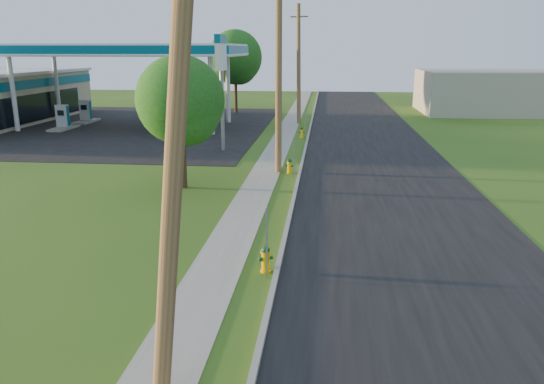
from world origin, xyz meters
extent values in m
plane|color=#2D5214|center=(0.00, 0.00, 0.00)|extent=(140.00, 140.00, 0.00)
cube|color=black|center=(4.50, 10.00, 0.01)|extent=(8.00, 120.00, 0.02)
cube|color=gray|center=(0.50, 10.00, 0.07)|extent=(0.15, 120.00, 0.15)
cube|color=gray|center=(-1.25, 10.00, 0.01)|extent=(1.50, 120.00, 0.03)
cube|color=black|center=(-16.00, 32.00, 0.01)|extent=(26.00, 28.00, 0.02)
cylinder|color=brown|center=(-0.60, -1.00, 4.75)|extent=(1.31, 0.32, 9.48)
cylinder|color=brown|center=(-0.60, 17.00, 4.90)|extent=(0.32, 0.32, 9.80)
cylinder|color=brown|center=(-0.60, 35.00, 4.75)|extent=(0.49, 0.32, 9.50)
cube|color=brown|center=(-0.60, 35.00, 8.50)|extent=(1.40, 0.10, 0.12)
cube|color=gray|center=(0.25, 4.20, 1.00)|extent=(0.05, 0.04, 2.00)
cube|color=gray|center=(0.25, 16.00, 1.00)|extent=(0.05, 0.04, 2.00)
cube|color=gray|center=(0.25, 28.20, 1.00)|extent=(0.05, 0.04, 2.00)
cylinder|color=silver|center=(-21.50, 28.70, 2.75)|extent=(0.36, 0.36, 5.50)
cylinder|color=silver|center=(-21.50, 35.30, 2.75)|extent=(0.36, 0.36, 5.50)
cylinder|color=silver|center=(-6.50, 28.70, 2.75)|extent=(0.36, 0.36, 5.50)
cylinder|color=silver|center=(-6.50, 35.30, 2.75)|extent=(0.36, 0.36, 5.50)
cube|color=silver|center=(-14.00, 32.00, 5.95)|extent=(18.00, 9.00, 0.90)
cube|color=#00536D|center=(-14.00, 32.00, 5.95)|extent=(18.15, 9.15, 0.63)
cube|color=silver|center=(-14.00, 32.00, 5.63)|extent=(18.18, 9.18, 0.10)
cube|color=gray|center=(-18.50, 30.00, 0.09)|extent=(1.20, 3.20, 0.18)
cube|color=#9EA0A3|center=(-18.50, 30.00, 1.05)|extent=(0.90, 0.50, 1.70)
cube|color=#00536D|center=(-18.50, 30.00, 1.05)|extent=(0.94, 0.40, 1.50)
cube|color=black|center=(-18.50, 29.73, 1.30)|extent=(0.50, 0.02, 0.40)
cube|color=gray|center=(-9.50, 30.00, 0.09)|extent=(1.20, 3.20, 0.18)
cube|color=#9EA0A3|center=(-9.50, 30.00, 1.05)|extent=(0.90, 0.50, 1.70)
cube|color=#00536D|center=(-9.50, 30.00, 1.05)|extent=(0.94, 0.40, 1.50)
cube|color=black|center=(-9.50, 29.73, 1.30)|extent=(0.50, 0.02, 0.40)
cube|color=gray|center=(-18.50, 34.00, 0.09)|extent=(1.20, 3.20, 0.18)
cube|color=#9EA0A3|center=(-18.50, 34.00, 1.05)|extent=(0.90, 0.50, 1.70)
cube|color=#00536D|center=(-18.50, 34.00, 1.05)|extent=(0.94, 0.40, 1.50)
cube|color=black|center=(-18.50, 33.73, 1.30)|extent=(0.50, 0.02, 0.40)
cube|color=gray|center=(-9.50, 34.00, 0.09)|extent=(1.20, 3.20, 0.18)
cube|color=#9EA0A3|center=(-9.50, 34.00, 1.05)|extent=(0.90, 0.50, 1.70)
cube|color=#00536D|center=(-9.50, 34.00, 1.05)|extent=(0.94, 0.40, 1.50)
cube|color=black|center=(-9.50, 33.73, 1.30)|extent=(0.50, 0.02, 0.40)
cube|color=#00536D|center=(-21.98, 32.00, 3.30)|extent=(0.06, 22.00, 0.70)
cube|color=black|center=(-21.97, 32.00, 1.40)|extent=(0.06, 16.06, 2.20)
cylinder|color=gray|center=(-4.50, 22.50, 2.50)|extent=(0.24, 0.24, 5.00)
cube|color=silver|center=(-4.50, 22.50, 5.80)|extent=(0.30, 2.00, 2.00)
cube|color=#00536D|center=(-4.50, 22.50, 6.60)|extent=(0.34, 2.04, 0.50)
cube|color=#A19B89|center=(18.00, 45.00, 2.00)|extent=(14.00, 10.00, 4.00)
cylinder|color=#312217|center=(-4.55, 13.51, 1.50)|extent=(0.30, 0.30, 3.01)
sphere|color=#1B4C18|center=(-4.55, 13.51, 3.91)|extent=(3.85, 3.85, 3.85)
sphere|color=#1B4C18|center=(-4.15, 13.21, 3.31)|extent=(2.65, 2.65, 2.65)
cylinder|color=#312217|center=(-7.12, 42.75, 2.02)|extent=(0.30, 0.30, 4.05)
sphere|color=#1B4C18|center=(-7.12, 42.75, 5.26)|extent=(5.18, 5.18, 5.18)
sphere|color=#1B4C18|center=(-6.72, 42.45, 4.45)|extent=(3.56, 3.56, 3.56)
cylinder|color=#E7B100|center=(0.17, 4.60, 0.03)|extent=(0.30, 0.30, 0.06)
cylinder|color=#E7B100|center=(0.17, 4.60, 0.32)|extent=(0.24, 0.24, 0.64)
cylinder|color=#E7B100|center=(0.17, 4.60, 0.60)|extent=(0.30, 0.30, 0.04)
sphere|color=#113E1B|center=(0.17, 4.60, 0.64)|extent=(0.25, 0.25, 0.25)
cylinder|color=#113E1B|center=(0.17, 4.60, 0.77)|extent=(0.05, 0.05, 0.06)
cylinder|color=#113E1B|center=(0.23, 4.46, 0.41)|extent=(0.16, 0.16, 0.12)
cylinder|color=#113E1B|center=(0.03, 4.54, 0.41)|extent=(0.14, 0.13, 0.10)
cylinder|color=#113E1B|center=(0.31, 4.65, 0.41)|extent=(0.14, 0.13, 0.10)
cylinder|color=#EAAC05|center=(-0.03, 16.84, 0.03)|extent=(0.28, 0.28, 0.06)
cylinder|color=#EAAC05|center=(-0.03, 16.84, 0.30)|extent=(0.22, 0.22, 0.60)
cylinder|color=#EAAC05|center=(-0.03, 16.84, 0.56)|extent=(0.28, 0.28, 0.04)
sphere|color=#06381F|center=(-0.03, 16.84, 0.60)|extent=(0.23, 0.23, 0.23)
cylinder|color=#06381F|center=(-0.03, 16.84, 0.72)|extent=(0.05, 0.05, 0.06)
cylinder|color=#06381F|center=(-0.05, 16.70, 0.38)|extent=(0.13, 0.14, 0.11)
cylinder|color=#06381F|center=(-0.16, 16.86, 0.38)|extent=(0.12, 0.11, 0.09)
cylinder|color=#06381F|center=(0.11, 16.81, 0.38)|extent=(0.12, 0.11, 0.09)
cylinder|color=yellow|center=(0.04, 27.84, 0.03)|extent=(0.29, 0.29, 0.06)
cylinder|color=yellow|center=(0.04, 27.84, 0.31)|extent=(0.23, 0.23, 0.62)
cylinder|color=yellow|center=(0.04, 27.84, 0.58)|extent=(0.29, 0.29, 0.04)
sphere|color=#0B3618|center=(0.04, 27.84, 0.62)|extent=(0.24, 0.24, 0.24)
cylinder|color=#0B3618|center=(0.04, 27.84, 0.74)|extent=(0.05, 0.05, 0.06)
cylinder|color=#0B3618|center=(0.08, 27.70, 0.39)|extent=(0.14, 0.15, 0.11)
cylinder|color=#0B3618|center=(-0.10, 27.81, 0.39)|extent=(0.12, 0.11, 0.09)
cylinder|color=#0B3618|center=(0.18, 27.88, 0.39)|extent=(0.12, 0.11, 0.09)
imported|color=silver|center=(-10.00, 31.06, 0.69)|extent=(4.10, 1.72, 1.38)
camera|label=1|loc=(1.75, -9.05, 6.04)|focal=35.00mm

